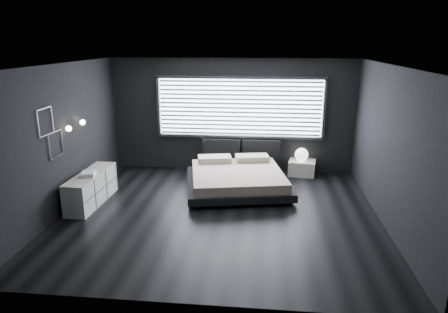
# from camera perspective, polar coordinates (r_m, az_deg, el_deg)

# --- Properties ---
(room) EXTENTS (6.04, 6.00, 2.80)m
(room) POSITION_cam_1_polar(r_m,az_deg,el_deg) (7.28, -0.68, 1.90)
(room) COLOR black
(room) RESTS_ON ground
(window) EXTENTS (4.14, 0.09, 1.52)m
(window) POSITION_cam_1_polar(r_m,az_deg,el_deg) (9.85, 2.27, 6.96)
(window) COLOR white
(window) RESTS_ON ground
(headboard) EXTENTS (1.96, 0.16, 0.52)m
(headboard) POSITION_cam_1_polar(r_m,az_deg,el_deg) (10.02, 2.46, 1.02)
(headboard) COLOR black
(headboard) RESTS_ON ground
(sconce_near) EXTENTS (0.18, 0.11, 0.11)m
(sconce_near) POSITION_cam_1_polar(r_m,az_deg,el_deg) (8.12, -21.33, 3.74)
(sconce_near) COLOR silver
(sconce_near) RESTS_ON ground
(sconce_far) EXTENTS (0.18, 0.11, 0.11)m
(sconce_far) POSITION_cam_1_polar(r_m,az_deg,el_deg) (8.65, -19.57, 4.63)
(sconce_far) COLOR silver
(sconce_far) RESTS_ON ground
(wall_art_upper) EXTENTS (0.01, 0.48, 0.48)m
(wall_art_upper) POSITION_cam_1_polar(r_m,az_deg,el_deg) (7.61, -24.15, 4.56)
(wall_art_upper) COLOR #47474C
(wall_art_upper) RESTS_ON ground
(wall_art_lower) EXTENTS (0.01, 0.48, 0.48)m
(wall_art_lower) POSITION_cam_1_polar(r_m,az_deg,el_deg) (7.92, -22.89, 1.62)
(wall_art_lower) COLOR #47474C
(wall_art_lower) RESTS_ON ground
(bed) EXTENTS (2.55, 2.47, 0.57)m
(bed) POSITION_cam_1_polar(r_m,az_deg,el_deg) (8.88, 1.88, -3.10)
(bed) COLOR black
(bed) RESTS_ON ground
(nightstand) EXTENTS (0.71, 0.63, 0.37)m
(nightstand) POSITION_cam_1_polar(r_m,az_deg,el_deg) (10.02, 11.08, -1.57)
(nightstand) COLOR white
(nightstand) RESTS_ON ground
(orb_lamp) EXTENTS (0.32, 0.32, 0.32)m
(orb_lamp) POSITION_cam_1_polar(r_m,az_deg,el_deg) (9.89, 11.01, 0.28)
(orb_lamp) COLOR white
(orb_lamp) RESTS_ON nightstand
(dresser) EXTENTS (0.50, 1.60, 0.64)m
(dresser) POSITION_cam_1_polar(r_m,az_deg,el_deg) (8.56, -18.38, -4.32)
(dresser) COLOR white
(dresser) RESTS_ON ground
(book_stack) EXTENTS (0.35, 0.41, 0.07)m
(book_stack) POSITION_cam_1_polar(r_m,az_deg,el_deg) (8.35, -18.87, -2.33)
(book_stack) COLOR white
(book_stack) RESTS_ON dresser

